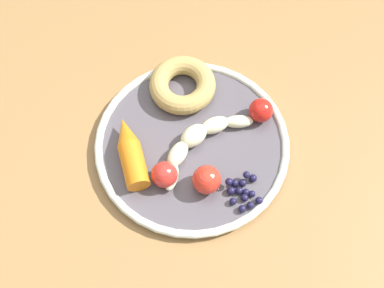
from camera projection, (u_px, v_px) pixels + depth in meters
name	position (u px, v px, depth m)	size (l,w,h in m)	color
ground_plane	(175.00, 260.00, 1.49)	(6.00, 6.00, 0.00)	gray
dining_table	(164.00, 163.00, 0.93)	(1.12, 0.88, 0.72)	olive
plate	(192.00, 145.00, 0.84)	(0.30, 0.30, 0.02)	#4F4A53
banana	(198.00, 141.00, 0.82)	(0.16, 0.11, 0.03)	beige
carrot_orange	(130.00, 152.00, 0.81)	(0.04, 0.11, 0.03)	orange
donut	(182.00, 85.00, 0.86)	(0.10, 0.10, 0.03)	tan
blueberry_pile	(243.00, 191.00, 0.79)	(0.05, 0.06, 0.02)	#191638
tomato_near	(207.00, 180.00, 0.79)	(0.04, 0.04, 0.04)	red
tomato_mid	(164.00, 175.00, 0.79)	(0.04, 0.04, 0.04)	red
tomato_far	(261.00, 112.00, 0.84)	(0.04, 0.04, 0.04)	red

